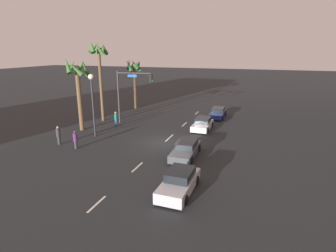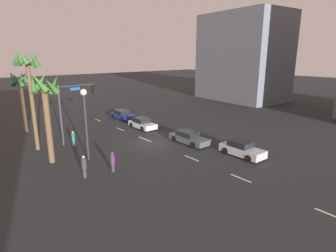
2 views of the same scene
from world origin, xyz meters
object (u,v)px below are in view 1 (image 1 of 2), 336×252
at_px(car_1, 203,124).
at_px(streetlamp, 92,94).
at_px(palm_tree_0, 99,61).
at_px(palm_tree_1, 78,80).
at_px(car_0, 218,113).
at_px(car_2, 186,149).
at_px(pedestrian_1, 116,119).
at_px(car_3, 179,182).
at_px(pedestrian_0, 75,139).
at_px(traffic_signal, 129,89).
at_px(palm_tree_2, 134,71).
at_px(pedestrian_2, 58,135).

height_order(car_1, streetlamp, streetlamp).
height_order(palm_tree_0, palm_tree_1, palm_tree_0).
xyz_separation_m(palm_tree_0, palm_tree_1, (-4.41, -0.09, -1.79)).
distance_m(car_0, car_2, 14.61).
xyz_separation_m(streetlamp, pedestrian_1, (4.00, -0.18, -3.52)).
bearing_deg(car_3, palm_tree_0, 46.03).
bearing_deg(car_2, pedestrian_0, 99.15).
bearing_deg(palm_tree_1, pedestrian_1, -48.63).
distance_m(traffic_signal, pedestrian_1, 3.93).
xyz_separation_m(car_2, pedestrian_1, (6.14, 10.22, 0.35)).
bearing_deg(palm_tree_1, palm_tree_0, 1.20).
distance_m(traffic_signal, streetlamp, 6.01).
xyz_separation_m(car_3, pedestrian_1, (12.08, 11.44, 0.30)).
relative_size(car_1, pedestrian_1, 2.34).
relative_size(car_1, palm_tree_2, 0.56).
bearing_deg(palm_tree_2, pedestrian_0, -171.66).
xyz_separation_m(car_0, pedestrian_1, (-8.47, 10.54, 0.35)).
relative_size(streetlamp, pedestrian_2, 3.56).
distance_m(car_0, traffic_signal, 12.20).
bearing_deg(pedestrian_2, streetlamp, -27.78).
xyz_separation_m(car_0, pedestrian_0, (-16.21, 10.25, 0.29)).
distance_m(streetlamp, pedestrian_1, 5.34).
xyz_separation_m(car_3, pedestrian_0, (4.34, 11.16, 0.23)).
bearing_deg(palm_tree_1, car_1, -69.46).
distance_m(car_0, car_3, 20.56).
relative_size(car_0, palm_tree_2, 0.60).
relative_size(streetlamp, palm_tree_1, 0.80).
xyz_separation_m(palm_tree_0, palm_tree_2, (7.93, -0.71, -1.73)).
bearing_deg(pedestrian_0, palm_tree_2, 8.34).
bearing_deg(traffic_signal, palm_tree_0, 90.55).
bearing_deg(pedestrian_1, streetlamp, 177.37).
relative_size(car_3, palm_tree_1, 0.53).
height_order(car_2, traffic_signal, traffic_signal).
relative_size(car_1, streetlamp, 0.65).
xyz_separation_m(car_2, palm_tree_2, (15.92, 12.51, 5.03)).
relative_size(pedestrian_1, palm_tree_0, 0.18).
bearing_deg(streetlamp, palm_tree_1, 62.01).
bearing_deg(streetlamp, palm_tree_0, 25.65).
xyz_separation_m(streetlamp, palm_tree_1, (1.45, 2.72, 1.09)).
distance_m(car_2, palm_tree_1, 14.49).
bearing_deg(car_1, car_0, -6.43).
height_order(car_1, pedestrian_1, pedestrian_1).
distance_m(pedestrian_0, pedestrian_2, 2.26).
xyz_separation_m(streetlamp, palm_tree_0, (5.86, 2.81, 2.89)).
xyz_separation_m(car_3, pedestrian_2, (4.73, 13.38, 0.29)).
bearing_deg(palm_tree_0, traffic_signal, -89.45).
height_order(car_2, palm_tree_0, palm_tree_0).
bearing_deg(palm_tree_1, car_2, -105.26).
relative_size(car_3, pedestrian_1, 2.40).
height_order(car_1, palm_tree_1, palm_tree_1).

